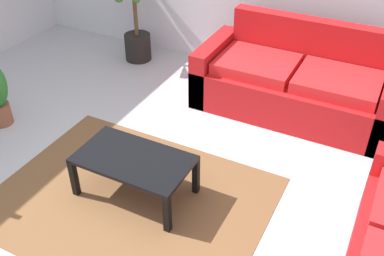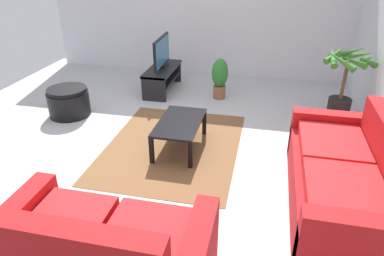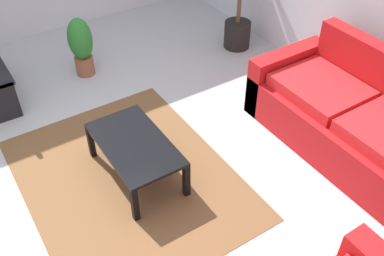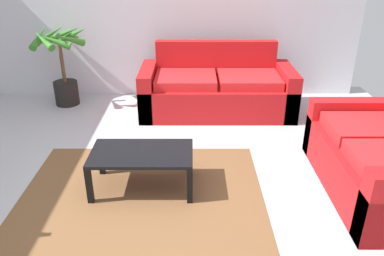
% 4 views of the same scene
% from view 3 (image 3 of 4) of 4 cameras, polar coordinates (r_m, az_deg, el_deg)
% --- Properties ---
extents(ground_plane, '(6.60, 6.60, 0.00)m').
position_cam_3_polar(ground_plane, '(3.92, -13.36, -7.39)').
color(ground_plane, '#B2B2B7').
extents(couch_main, '(2.02, 0.90, 0.90)m').
position_cam_3_polar(couch_main, '(4.24, 20.78, 0.56)').
color(couch_main, red).
rests_on(couch_main, ground).
extents(coffee_table, '(0.92, 0.53, 0.38)m').
position_cam_3_polar(coffee_table, '(3.72, -7.48, -2.50)').
color(coffee_table, black).
rests_on(coffee_table, ground).
extents(area_rug, '(2.20, 1.70, 0.01)m').
position_cam_3_polar(area_rug, '(3.92, -8.39, -6.48)').
color(area_rug, brown).
rests_on(area_rug, ground).
extents(potted_palm, '(0.77, 0.77, 1.11)m').
position_cam_3_polar(potted_palm, '(5.52, 6.30, 15.79)').
color(potted_palm, black).
rests_on(potted_palm, ground).
extents(potted_plant_small, '(0.27, 0.27, 0.70)m').
position_cam_3_polar(potted_plant_small, '(5.14, -14.32, 10.51)').
color(potted_plant_small, brown).
rests_on(potted_plant_small, ground).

